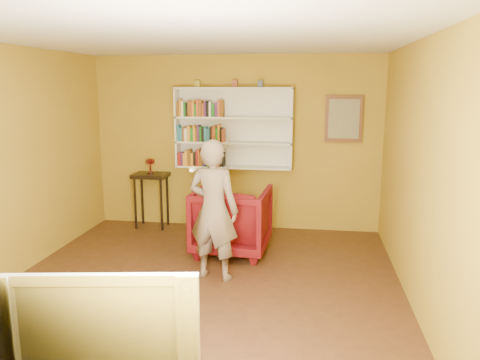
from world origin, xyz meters
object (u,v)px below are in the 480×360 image
console_table (151,183)px  person (214,210)px  armchair (232,220)px  television (102,320)px  ruby_lustre (150,163)px  bookshelf (234,128)px

console_table → person: bearing=-52.8°
armchair → television: television is taller
ruby_lustre → armchair: (1.47, -0.96, -0.59)m
bookshelf → television: 4.72m
console_table → armchair: armchair is taller
console_table → armchair: bearing=-33.1°
bookshelf → armchair: size_ratio=1.81×
bookshelf → console_table: bookshelf is taller
person → television: 2.65m
armchair → ruby_lustre: bearing=-29.8°
bookshelf → ruby_lustre: bookshelf is taller
console_table → bookshelf: bearing=6.9°
ruby_lustre → television: (1.27, -4.50, -0.21)m
bookshelf → console_table: size_ratio=2.06×
armchair → television: bearing=90.2°
person → armchair: bearing=-81.6°
person → console_table: bearing=-40.2°
ruby_lustre → person: person is taller
bookshelf → armchair: bearing=-82.3°
ruby_lustre → television: 4.68m
ruby_lustre → armchair: 1.85m
armchair → person: bearing=89.2°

